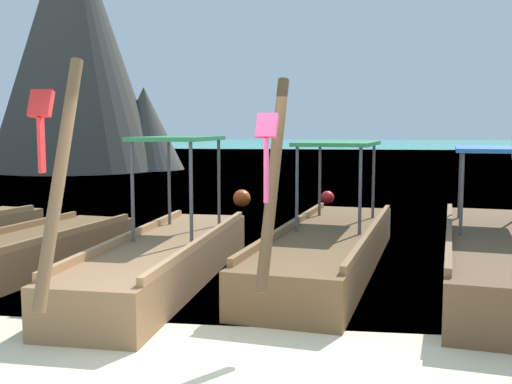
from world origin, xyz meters
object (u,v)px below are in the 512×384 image
longtail_boat_red_ribbon (166,256)px  mooring_buoy_near (327,198)px  longtail_boat_pink_ribbon (329,246)px  mooring_buoy_far (242,198)px  longtail_boat_violet_ribbon (492,254)px  karst_rock (78,45)px  longtail_boat_green_ribbon (11,258)px

longtail_boat_red_ribbon → mooring_buoy_near: bearing=76.5°
longtail_boat_pink_ribbon → mooring_buoy_far: (-2.47, 7.10, -0.11)m
longtail_boat_violet_ribbon → karst_rock: size_ratio=0.49×
longtail_boat_red_ribbon → longtail_boat_pink_ribbon: (2.29, 1.10, -0.01)m
longtail_boat_red_ribbon → longtail_boat_violet_ribbon: (4.63, 0.72, 0.01)m
longtail_boat_green_ribbon → mooring_buoy_far: bearing=75.6°
longtail_boat_pink_ribbon → longtail_boat_violet_ribbon: (2.33, -0.38, 0.02)m
longtail_boat_pink_ribbon → longtail_boat_red_ribbon: bearing=-154.4°
longtail_boat_pink_ribbon → mooring_buoy_far: bearing=109.2°
longtail_boat_green_ribbon → mooring_buoy_near: (4.48, 9.17, -0.09)m
longtail_boat_violet_ribbon → karst_rock: (-15.66, 21.65, 6.19)m
longtail_boat_green_ribbon → karst_rock: (-8.73, 22.44, 6.28)m
longtail_boat_violet_ribbon → longtail_boat_red_ribbon: bearing=-171.2°
mooring_buoy_near → mooring_buoy_far: mooring_buoy_far is taller
longtail_boat_green_ribbon → mooring_buoy_near: bearing=64.0°
longtail_boat_green_ribbon → longtail_boat_red_ribbon: size_ratio=0.93×
longtail_boat_red_ribbon → longtail_boat_pink_ribbon: longtail_boat_red_ribbon is taller
longtail_boat_red_ribbon → longtail_boat_pink_ribbon: 2.54m
karst_rock → mooring_buoy_near: bearing=-45.1°
longtail_boat_green_ribbon → longtail_boat_violet_ribbon: (6.93, 0.79, 0.09)m
longtail_boat_green_ribbon → mooring_buoy_far: (2.12, 8.27, -0.04)m
longtail_boat_violet_ribbon → longtail_boat_green_ribbon: bearing=-173.5°
longtail_boat_pink_ribbon → mooring_buoy_near: longtail_boat_pink_ribbon is taller
longtail_boat_green_ribbon → longtail_boat_red_ribbon: longtail_boat_red_ribbon is taller
longtail_boat_violet_ribbon → longtail_boat_pink_ribbon: bearing=170.7°
karst_rock → mooring_buoy_near: (13.21, -13.26, -6.37)m
longtail_boat_green_ribbon → longtail_boat_violet_ribbon: bearing=6.5°
longtail_boat_red_ribbon → mooring_buoy_far: 8.21m
longtail_boat_green_ribbon → mooring_buoy_near: size_ratio=14.54×
longtail_boat_green_ribbon → karst_rock: size_ratio=0.42×
karst_rock → longtail_boat_green_ribbon: bearing=-68.7°
longtail_boat_pink_ribbon → mooring_buoy_far: longtail_boat_pink_ribbon is taller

